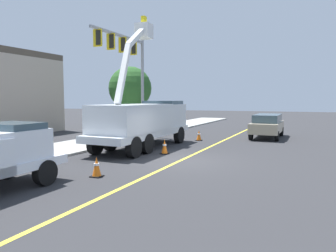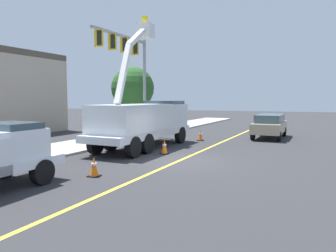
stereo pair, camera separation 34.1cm
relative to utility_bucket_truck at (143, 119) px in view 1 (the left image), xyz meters
The scene contains 10 objects.
ground 4.66m from the utility_bucket_truck, 131.98° to the right, with size 120.00×120.00×0.00m, color #2D2D30.
sidewalk_far_side 4.88m from the utility_bucket_truck, 121.87° to the left, with size 60.00×3.60×0.12m, color #9E9E99.
lane_centre_stripe 4.65m from the utility_bucket_truck, 131.98° to the right, with size 50.00×0.16×0.01m, color yellow.
utility_bucket_truck is the anchor object (origin of this frame).
passing_minivan 9.83m from the utility_bucket_truck, 40.75° to the right, with size 4.92×2.22×1.69m.
traffic_cone_mid_front 7.11m from the utility_bucket_truck, 168.85° to the right, with size 0.40×0.40×0.74m.
traffic_cone_mid_rear 2.74m from the utility_bucket_truck, 128.26° to the right, with size 0.40×0.40×0.75m.
traffic_cone_trailing 4.90m from the utility_bucket_truck, 27.57° to the right, with size 0.40×0.40×0.73m.
traffic_signal_mast 5.56m from the utility_bucket_truck, 39.80° to the left, with size 6.13×0.83×7.81m.
street_tree_right 8.86m from the utility_bucket_truck, 32.16° to the left, with size 3.57×3.57×5.48m.
Camera 1 is at (-13.73, -4.57, 2.85)m, focal length 34.22 mm.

